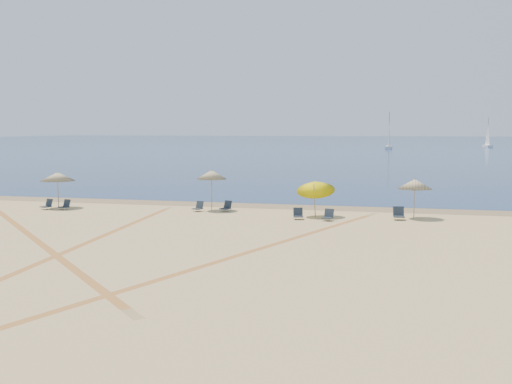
% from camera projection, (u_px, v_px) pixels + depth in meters
% --- Properties ---
extents(ground, '(160.00, 160.00, 0.00)m').
position_uv_depth(ground, '(79.00, 312.00, 16.69)').
color(ground, tan).
rests_on(ground, ground).
extents(ocean, '(500.00, 500.00, 0.00)m').
position_uv_depth(ocean, '(386.00, 142.00, 233.93)').
color(ocean, '#0C2151').
rests_on(ocean, ground).
extents(wet_sand, '(500.00, 500.00, 0.00)m').
position_uv_depth(wet_sand, '(271.00, 206.00, 39.86)').
color(wet_sand, olive).
rests_on(wet_sand, ground).
extents(umbrella_1, '(2.15, 2.15, 2.32)m').
position_uv_depth(umbrella_1, '(58.00, 177.00, 38.73)').
color(umbrella_1, gray).
rests_on(umbrella_1, ground).
extents(umbrella_2, '(1.87, 1.87, 2.53)m').
position_uv_depth(umbrella_2, '(212.00, 175.00, 37.52)').
color(umbrella_2, gray).
rests_on(umbrella_2, ground).
extents(umbrella_3, '(2.17, 2.23, 2.40)m').
position_uv_depth(umbrella_3, '(315.00, 186.00, 34.77)').
color(umbrella_3, gray).
rests_on(umbrella_3, ground).
extents(umbrella_4, '(1.89, 1.89, 2.26)m').
position_uv_depth(umbrella_4, '(415.00, 184.00, 34.15)').
color(umbrella_4, gray).
rests_on(umbrella_4, ground).
extents(chair_2, '(0.71, 0.77, 0.64)m').
position_uv_depth(chair_2, '(47.00, 205.00, 38.11)').
color(chair_2, black).
rests_on(chair_2, ground).
extents(chair_3, '(0.67, 0.73, 0.62)m').
position_uv_depth(chair_3, '(65.00, 205.00, 38.00)').
color(chair_3, black).
rests_on(chair_3, ground).
extents(chair_4, '(0.67, 0.72, 0.61)m').
position_uv_depth(chair_4, '(198.00, 207.00, 37.20)').
color(chair_4, black).
rests_on(chair_4, ground).
extents(chair_5, '(0.72, 0.77, 0.64)m').
position_uv_depth(chair_5, '(226.00, 207.00, 37.23)').
color(chair_5, black).
rests_on(chair_5, ground).
extents(chair_6, '(0.65, 0.72, 0.63)m').
position_uv_depth(chair_6, '(298.00, 214.00, 33.92)').
color(chair_6, black).
rests_on(chair_6, ground).
extents(chair_7, '(0.67, 0.73, 0.63)m').
position_uv_depth(chair_7, '(328.00, 216.00, 33.40)').
color(chair_7, black).
rests_on(chair_7, ground).
extents(chair_8, '(0.67, 0.76, 0.71)m').
position_uv_depth(chair_8, '(399.00, 214.00, 33.73)').
color(chair_8, black).
rests_on(chair_8, ground).
extents(sailboat_0, '(1.62, 6.25, 9.30)m').
position_uv_depth(sailboat_0, '(389.00, 138.00, 156.41)').
color(sailboat_0, white).
rests_on(sailboat_0, ocean).
extents(sailboat_1, '(2.24, 5.65, 8.18)m').
position_uv_depth(sailboat_1, '(488.00, 138.00, 169.96)').
color(sailboat_1, white).
rests_on(sailboat_1, ocean).
extents(tire_tracks, '(48.58, 40.38, 0.00)m').
position_uv_depth(tire_tracks, '(107.00, 247.00, 25.88)').
color(tire_tracks, tan).
rests_on(tire_tracks, ground).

